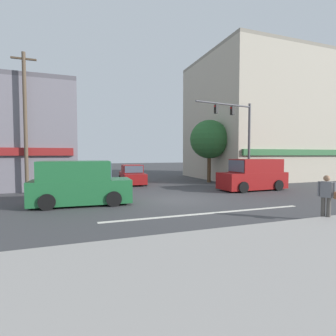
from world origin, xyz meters
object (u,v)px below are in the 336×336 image
object	(u,v)px
traffic_light_mast	(239,130)
van_crossing_rightbound	(80,184)
utility_pole_near_left	(25,121)
van_waiting_far	(253,175)
street_tree	(209,139)
pedestrian_foreground_with_bag	(327,195)
utility_pole_far_right	(245,133)
sedan_crossing_leftbound	(132,175)

from	to	relation	value
traffic_light_mast	van_crossing_rightbound	distance (m)	12.01
traffic_light_mast	van_crossing_rightbound	world-z (taller)	traffic_light_mast
utility_pole_near_left	van_crossing_rightbound	size ratio (longest dim) A/B	1.84
van_waiting_far	street_tree	bearing A→B (deg)	94.54
street_tree	utility_pole_near_left	size ratio (longest dim) A/B	0.63
utility_pole_near_left	pedestrian_foreground_with_bag	distance (m)	16.43
utility_pole_far_right	van_crossing_rightbound	xyz separation A→B (m)	(-13.67, -5.84, -3.28)
van_crossing_rightbound	sedan_crossing_leftbound	bearing A→B (deg)	61.64
street_tree	sedan_crossing_leftbound	bearing A→B (deg)	172.01
van_waiting_far	sedan_crossing_leftbound	size ratio (longest dim) A/B	1.11
street_tree	sedan_crossing_leftbound	size ratio (longest dim) A/B	1.29
utility_pole_near_left	van_waiting_far	xyz separation A→B (m)	(14.26, -3.49, -3.46)
street_tree	van_waiting_far	xyz separation A→B (m)	(0.43, -5.41, -2.72)
street_tree	utility_pole_far_right	world-z (taller)	utility_pole_far_right
van_crossing_rightbound	pedestrian_foreground_with_bag	xyz separation A→B (m)	(8.38, -6.29, -0.05)
utility_pole_near_left	utility_pole_far_right	world-z (taller)	utility_pole_near_left
sedan_crossing_leftbound	utility_pole_near_left	bearing A→B (deg)	-158.58
utility_pole_near_left	van_crossing_rightbound	bearing A→B (deg)	-59.23
utility_pole_far_right	traffic_light_mast	bearing A→B (deg)	-132.18
utility_pole_far_right	pedestrian_foreground_with_bag	distance (m)	13.64
street_tree	van_crossing_rightbound	xyz separation A→B (m)	(-10.83, -6.95, -2.72)
utility_pole_near_left	van_crossing_rightbound	world-z (taller)	utility_pole_near_left
van_crossing_rightbound	sedan_crossing_leftbound	size ratio (longest dim) A/B	1.12
street_tree	van_crossing_rightbound	distance (m)	13.16
utility_pole_near_left	sedan_crossing_leftbound	size ratio (longest dim) A/B	2.06
sedan_crossing_leftbound	pedestrian_foreground_with_bag	world-z (taller)	pedestrian_foreground_with_bag
traffic_light_mast	pedestrian_foreground_with_bag	distance (m)	10.29
pedestrian_foreground_with_bag	sedan_crossing_leftbound	bearing A→B (deg)	106.24
street_tree	sedan_crossing_leftbound	xyz separation A→B (m)	(-6.58, 0.92, -3.01)
street_tree	van_waiting_far	world-z (taller)	street_tree
street_tree	pedestrian_foreground_with_bag	bearing A→B (deg)	-100.50
street_tree	van_waiting_far	distance (m)	6.07
utility_pole_far_right	sedan_crossing_leftbound	bearing A→B (deg)	167.76
utility_pole_near_left	utility_pole_far_right	bearing A→B (deg)	2.75
sedan_crossing_leftbound	pedestrian_foreground_with_bag	xyz separation A→B (m)	(4.13, -14.17, 0.24)
van_crossing_rightbound	traffic_light_mast	bearing A→B (deg)	15.39
sedan_crossing_leftbound	pedestrian_foreground_with_bag	bearing A→B (deg)	-73.76
utility_pole_near_left	street_tree	bearing A→B (deg)	7.91
van_waiting_far	sedan_crossing_leftbound	world-z (taller)	van_waiting_far
utility_pole_near_left	pedestrian_foreground_with_bag	xyz separation A→B (m)	(11.38, -11.32, -3.52)
utility_pole_far_right	traffic_light_mast	size ratio (longest dim) A/B	1.33
traffic_light_mast	street_tree	bearing A→B (deg)	94.99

